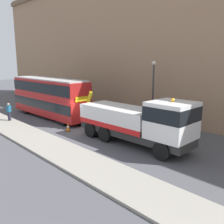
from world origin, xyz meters
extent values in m
plane|color=#4C4C51|center=(0.00, 0.00, 0.00)|extent=(120.00, 120.00, 0.00)
cube|color=gray|center=(0.00, -4.20, 0.07)|extent=(60.00, 2.80, 0.15)
cube|color=#9E7A5B|center=(0.00, 7.88, 8.00)|extent=(60.00, 1.20, 16.00)
cube|color=#2D2D2D|center=(5.34, 0.58, 0.85)|extent=(9.06, 2.49, 0.55)
cube|color=white|center=(8.54, 0.68, 2.28)|extent=(2.68, 2.68, 2.30)
cube|color=black|center=(8.54, 0.68, 2.73)|extent=(2.71, 2.71, 0.90)
cube|color=silver|center=(4.04, 0.54, 1.83)|extent=(6.18, 2.79, 1.40)
cube|color=red|center=(4.04, 0.54, 1.31)|extent=(6.18, 2.84, 0.36)
cylinder|color=#B79914|center=(0.33, 0.42, 2.13)|extent=(1.24, 0.32, 2.52)
sphere|color=orange|center=(8.54, 0.68, 3.55)|extent=(0.24, 0.24, 0.24)
cylinder|color=black|center=(8.60, 1.79, 0.58)|extent=(1.17, 0.38, 1.16)
cylinder|color=black|center=(8.67, -0.43, 0.58)|extent=(1.17, 0.38, 1.16)
cylinder|color=black|center=(3.60, 1.63, 0.58)|extent=(1.17, 0.38, 1.16)
cylinder|color=black|center=(3.67, -0.59, 0.58)|extent=(1.17, 0.38, 1.16)
cylinder|color=black|center=(2.01, 1.58, 0.58)|extent=(1.17, 0.38, 1.16)
cylinder|color=black|center=(2.07, -0.64, 0.58)|extent=(1.17, 0.38, 1.16)
cube|color=#AD1E1E|center=(-6.34, 0.58, 1.29)|extent=(11.07, 2.84, 1.90)
cube|color=#AD1E1E|center=(-6.34, 0.58, 3.09)|extent=(10.85, 2.74, 1.70)
cube|color=black|center=(-6.34, 0.58, 1.54)|extent=(10.96, 2.89, 0.90)
cube|color=black|center=(-6.34, 0.58, 3.19)|extent=(10.74, 2.88, 1.00)
cube|color=#B2B2B2|center=(-6.34, 0.58, 4.00)|extent=(10.63, 2.63, 0.12)
cube|color=yellow|center=(-0.82, 0.75, 2.54)|extent=(0.11, 1.50, 0.44)
cylinder|color=black|center=(-2.47, 1.78, 0.52)|extent=(1.05, 0.33, 1.04)
cylinder|color=black|center=(-2.41, -0.38, 0.52)|extent=(1.05, 0.33, 1.04)
cylinder|color=black|center=(-9.67, 1.55, 0.52)|extent=(1.05, 0.33, 1.04)
cylinder|color=black|center=(-9.60, -0.61, 0.52)|extent=(1.05, 0.33, 1.04)
cylinder|color=#232333|center=(-7.11, -3.41, 0.57)|extent=(0.41, 0.41, 0.85)
cube|color=#1E6084|center=(-7.11, -3.41, 1.31)|extent=(0.42, 0.48, 0.62)
sphere|color=tan|center=(-7.11, -3.41, 1.74)|extent=(0.24, 0.24, 0.24)
cone|color=orange|center=(-0.47, -1.08, 0.36)|extent=(0.32, 0.32, 0.72)
cylinder|color=white|center=(-0.47, -1.08, 0.40)|extent=(0.21, 0.21, 0.10)
cube|color=black|center=(-0.47, -1.08, 0.02)|extent=(0.36, 0.36, 0.04)
cylinder|color=#38383D|center=(3.13, 5.68, 2.75)|extent=(0.16, 0.16, 5.50)
sphere|color=#EAE5C6|center=(3.13, 5.68, 5.65)|extent=(0.36, 0.36, 0.36)
camera|label=1|loc=(17.14, -12.41, 5.99)|focal=40.58mm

